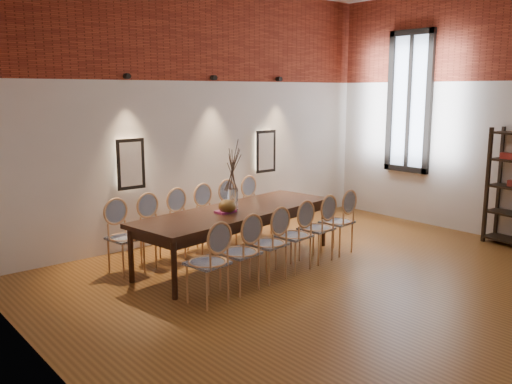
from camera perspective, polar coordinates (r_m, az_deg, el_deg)
floor at (r=6.60m, az=12.22°, el=-10.58°), size 7.00×7.00×0.02m
wall_back at (r=8.78m, az=-5.99°, el=8.28°), size 7.00×0.10×4.00m
wall_left at (r=3.98m, az=-19.87°, el=4.97°), size 0.10×7.00×4.00m
brick_band_back at (r=8.76m, az=-5.89°, el=16.46°), size 7.00×0.02×1.50m
niche_left at (r=8.10m, az=-13.15°, el=2.90°), size 0.36×0.06×0.66m
niche_right at (r=9.55m, az=0.92°, el=4.30°), size 0.36×0.06×0.66m
spot_fixture_left at (r=8.01m, az=-13.43°, el=11.77°), size 0.08×0.10×0.08m
spot_fixture_mid at (r=8.78m, az=-4.48°, el=11.90°), size 0.08×0.10×0.08m
spot_fixture_right at (r=9.67m, az=2.44°, el=11.80°), size 0.08×0.10×0.08m
window_glass at (r=10.14m, az=15.88°, el=9.09°), size 0.02×0.78×2.38m
window_frame at (r=10.13m, az=15.81°, el=9.09°), size 0.08×0.90×2.50m
window_mullion at (r=10.13m, az=15.81°, el=9.09°), size 0.06×0.06×2.40m
dining_table at (r=7.50m, az=-1.97°, el=-4.64°), size 3.20×1.42×0.75m
chair_near_a at (r=6.08m, az=-5.15°, el=-7.42°), size 0.50×0.50×0.94m
chair_near_b at (r=6.42m, az=-1.76°, el=-6.39°), size 0.50×0.50×0.94m
chair_near_c at (r=6.79m, az=1.25°, el=-5.45°), size 0.50×0.50×0.94m
chair_near_d at (r=7.17m, az=3.95°, el=-4.59°), size 0.50×0.50×0.94m
chair_near_e at (r=7.57m, az=6.36°, el=-3.81°), size 0.50×0.50×0.94m
chair_near_f at (r=7.99m, az=8.52°, el=-3.11°), size 0.50×0.50×0.94m
chair_far_a at (r=7.25m, az=-13.57°, el=-4.70°), size 0.50×0.50×0.94m
chair_far_b at (r=7.54m, az=-10.34°, el=-3.98°), size 0.50×0.50×0.94m
chair_far_c at (r=7.86m, az=-7.37°, el=-3.31°), size 0.50×0.50×0.94m
chair_far_d at (r=8.19m, az=-4.64°, el=-2.68°), size 0.50×0.50×0.94m
chair_far_e at (r=8.54m, az=-2.13°, el=-2.10°), size 0.50×0.50×0.94m
chair_far_f at (r=8.91m, az=0.17°, el=-1.56°), size 0.50×0.50×0.94m
vase at (r=7.32m, az=-2.45°, el=-0.80°), size 0.14×0.14×0.30m
dried_branches at (r=7.25m, az=-2.48°, el=2.69°), size 0.50×0.50×0.70m
bowl at (r=7.19m, az=-3.03°, el=-1.51°), size 0.24×0.24×0.18m
book at (r=7.23m, az=-3.25°, el=-2.06°), size 0.28×0.21×0.03m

